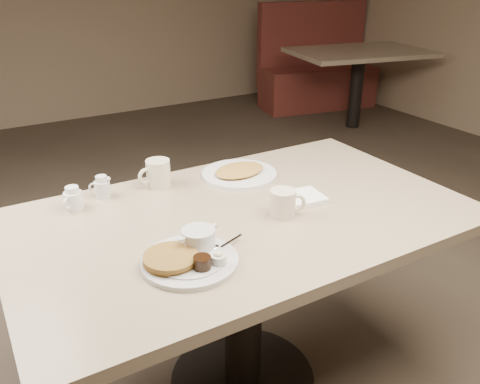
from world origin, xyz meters
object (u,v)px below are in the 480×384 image
creamer_left (73,199)px  creamer_right (102,188)px  main_plate (189,255)px  booth_back_right (320,71)px  diner_table (243,257)px  coffee_mug_near (284,203)px  hash_plate (239,173)px  coffee_mug_far (158,173)px

creamer_left → creamer_right: size_ratio=1.04×
creamer_left → main_plate: bearing=-68.3°
creamer_left → creamer_right: bearing=20.9°
main_plate → booth_back_right: bearing=46.4°
booth_back_right → creamer_right: bearing=-139.6°
main_plate → creamer_right: size_ratio=4.38×
diner_table → creamer_right: size_ratio=18.75×
diner_table → coffee_mug_near: (0.11, -0.08, 0.22)m
coffee_mug_near → hash_plate: (0.04, 0.36, -0.03)m
coffee_mug_far → creamer_right: coffee_mug_far is taller
coffee_mug_near → hash_plate: bearing=83.3°
diner_table → booth_back_right: 4.15m
main_plate → creamer_left: 0.53m
coffee_mug_near → booth_back_right: bearing=49.3°
main_plate → booth_back_right: booth_back_right is taller
coffee_mug_near → booth_back_right: size_ratio=0.08×
coffee_mug_near → coffee_mug_far: size_ratio=0.99×
creamer_right → hash_plate: size_ratio=0.23×
diner_table → creamer_left: creamer_left is taller
creamer_left → coffee_mug_near: bearing=-34.4°
main_plate → coffee_mug_far: (0.12, 0.53, 0.03)m
diner_table → creamer_right: creamer_right is taller
hash_plate → booth_back_right: size_ratio=0.20×
diner_table → hash_plate: hash_plate is taller
creamer_right → booth_back_right: bearing=40.4°
coffee_mug_near → main_plate: bearing=-166.1°
coffee_mug_far → coffee_mug_near: bearing=-58.5°
coffee_mug_near → creamer_right: bearing=136.9°
main_plate → coffee_mug_near: coffee_mug_near is taller
main_plate → coffee_mug_far: bearing=77.2°
creamer_right → booth_back_right: size_ratio=0.05×
main_plate → coffee_mug_far: size_ratio=2.69×
coffee_mug_far → creamer_right: (-0.21, 0.01, -0.01)m
coffee_mug_far → diner_table: bearing=-65.9°
diner_table → creamer_left: 0.61m
booth_back_right → main_plate: bearing=-133.6°
hash_plate → booth_back_right: (2.66, 2.78, -0.35)m
creamer_right → main_plate: bearing=-80.8°
main_plate → hash_plate: main_plate is taller
coffee_mug_far → booth_back_right: 4.03m
main_plate → diner_table: bearing=32.2°
diner_table → booth_back_right: bearing=47.5°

